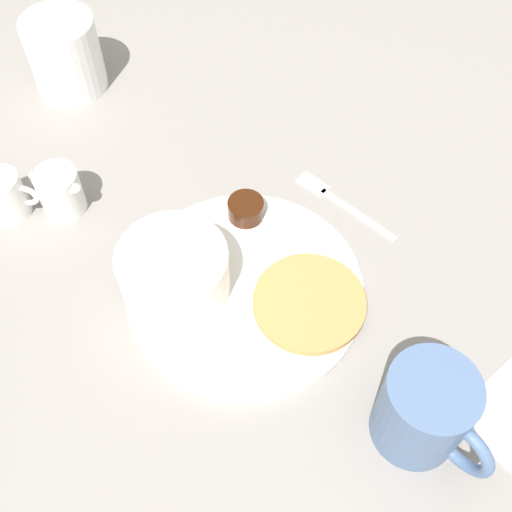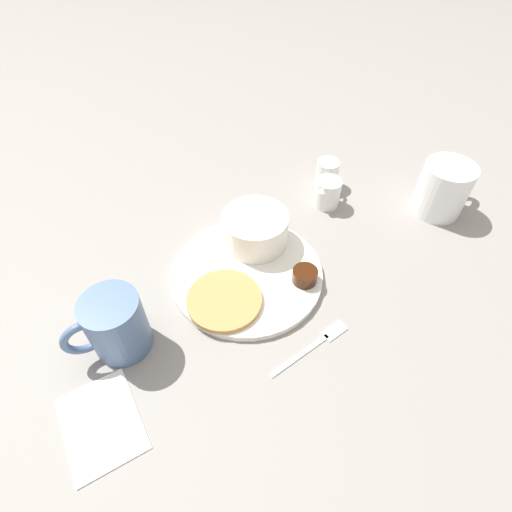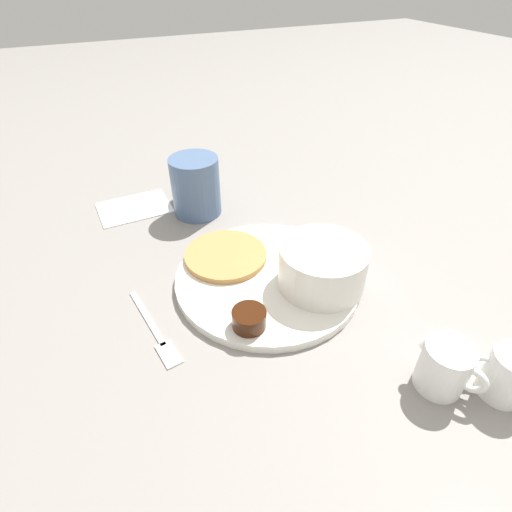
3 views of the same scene
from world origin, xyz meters
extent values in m
plane|color=gray|center=(0.00, 0.00, 0.00)|extent=(4.00, 4.00, 0.00)
cylinder|color=white|center=(0.00, 0.00, 0.01)|extent=(0.26, 0.26, 0.01)
cylinder|color=#B78447|center=(-0.04, 0.06, 0.02)|extent=(0.12, 0.12, 0.01)
cylinder|color=white|center=(0.06, -0.05, 0.04)|extent=(0.12, 0.12, 0.06)
cylinder|color=white|center=(0.06, -0.05, 0.07)|extent=(0.10, 0.10, 0.01)
cylinder|color=#38190A|center=(-0.06, -0.08, 0.02)|extent=(0.04, 0.04, 0.02)
cylinder|color=white|center=(0.06, -0.07, 0.03)|extent=(0.05, 0.05, 0.03)
sphere|color=white|center=(0.06, -0.07, 0.04)|extent=(0.03, 0.03, 0.03)
cylinder|color=slate|center=(-0.03, 0.22, 0.05)|extent=(0.08, 0.08, 0.10)
torus|color=slate|center=(-0.03, 0.27, 0.05)|extent=(0.01, 0.06, 0.06)
cylinder|color=white|center=(0.09, -0.23, 0.03)|extent=(0.05, 0.05, 0.06)
torus|color=white|center=(0.10, -0.25, 0.03)|extent=(0.02, 0.03, 0.03)
cone|color=white|center=(0.08, -0.21, 0.05)|extent=(0.02, 0.02, 0.01)
cylinder|color=white|center=(0.15, -0.26, 0.03)|extent=(0.05, 0.05, 0.06)
torus|color=white|center=(0.13, -0.25, 0.03)|extent=(0.03, 0.03, 0.03)
cone|color=white|center=(0.16, -0.28, 0.05)|extent=(0.02, 0.02, 0.01)
cube|color=silver|center=(-0.17, 0.00, 0.00)|extent=(0.02, 0.11, 0.00)
cube|color=silver|center=(-0.16, -0.07, 0.00)|extent=(0.03, 0.04, 0.00)
cube|color=white|center=(-0.13, 0.28, 0.00)|extent=(0.13, 0.10, 0.00)
cylinder|color=white|center=(-0.02, -0.41, 0.05)|extent=(0.10, 0.10, 0.10)
torus|color=white|center=(-0.01, -0.46, 0.05)|extent=(0.03, 0.07, 0.07)
camera|label=1|loc=(0.22, 0.29, 0.61)|focal=45.00mm
camera|label=2|loc=(-0.39, 0.19, 0.53)|focal=28.00mm
camera|label=3|loc=(-0.19, -0.38, 0.38)|focal=28.00mm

